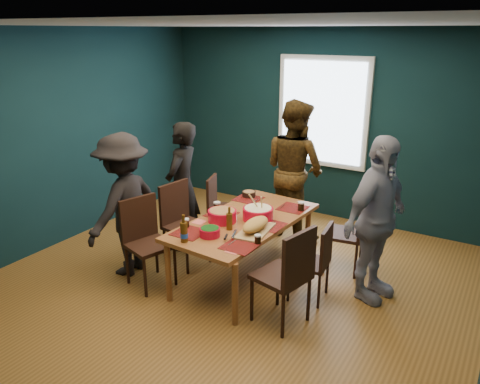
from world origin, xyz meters
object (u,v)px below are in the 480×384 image
object	(u,v)px
chair_left_far	(218,202)
person_back	(294,169)
chair_left_near	(145,235)
bowl_herbs	(210,232)
chair_left_mid	(181,217)
dining_table	(244,225)
bowl_dumpling	(258,213)
cutting_board	(255,226)
person_near_left	(124,205)
bowl_salad	(222,215)
chair_right_near	(289,270)
person_right	(376,220)
chair_right_far	(353,228)
chair_right_mid	(317,257)
person_far_left	(182,187)

from	to	relation	value
chair_left_far	person_back	world-z (taller)	person_back
chair_left_near	bowl_herbs	size ratio (longest dim) A/B	4.63
chair_left_mid	dining_table	bearing A→B (deg)	13.04
bowl_dumpling	cutting_board	bearing A→B (deg)	-65.47
person_near_left	bowl_dumpling	bearing A→B (deg)	112.84
dining_table	chair_left_near	distance (m)	1.09
dining_table	bowl_salad	xyz separation A→B (m)	(-0.18, -0.16, 0.13)
chair_left_mid	chair_right_near	distance (m)	1.73
person_near_left	bowl_dumpling	xyz separation A→B (m)	(1.33, 0.67, -0.05)
dining_table	person_right	bearing A→B (deg)	17.59
person_near_left	chair_right_far	bearing A→B (deg)	117.77
person_back	bowl_salad	size ratio (longest dim) A/B	5.89
dining_table	chair_left_mid	size ratio (longest dim) A/B	1.92
chair_left_mid	bowl_herbs	bearing A→B (deg)	-24.02
chair_left_mid	person_back	xyz separation A→B (m)	(0.79, 1.43, 0.35)
dining_table	bowl_herbs	xyz separation A→B (m)	(-0.08, -0.55, 0.11)
chair_right_mid	person_far_left	distance (m)	1.98
person_far_left	person_right	distance (m)	2.40
person_near_left	bowl_dumpling	distance (m)	1.49
chair_left_far	chair_right_mid	xyz separation A→B (m)	(1.73, -0.79, -0.00)
cutting_board	person_back	bearing A→B (deg)	93.74
dining_table	chair_right_far	xyz separation A→B (m)	(0.98, 0.76, -0.09)
chair_right_far	person_right	xyz separation A→B (m)	(0.36, -0.43, 0.33)
chair_right_mid	bowl_herbs	bearing A→B (deg)	-157.98
person_right	chair_right_near	bearing A→B (deg)	166.21
dining_table	person_far_left	world-z (taller)	person_far_left
person_right	bowl_salad	distance (m)	1.60
chair_left_far	person_near_left	world-z (taller)	person_near_left
chair_right_far	person_near_left	world-z (taller)	person_near_left
dining_table	person_back	distance (m)	1.39
chair_right_mid	person_back	world-z (taller)	person_back
chair_left_mid	bowl_dumpling	distance (m)	0.99
chair_left_far	cutting_board	size ratio (longest dim) A/B	1.26
dining_table	bowl_herbs	world-z (taller)	bowl_herbs
chair_right_near	person_back	bearing A→B (deg)	127.39
person_near_left	bowl_herbs	bearing A→B (deg)	88.10
chair_left_far	person_right	size ratio (longest dim) A/B	0.48
dining_table	cutting_board	world-z (taller)	cutting_board
chair_right_far	chair_right_near	xyz separation A→B (m)	(-0.15, -1.34, 0.04)
dining_table	bowl_salad	distance (m)	0.28
dining_table	chair_right_mid	distance (m)	0.88
chair_right_mid	cutting_board	xyz separation A→B (m)	(-0.61, -0.19, 0.28)
chair_left_mid	person_right	world-z (taller)	person_right
dining_table	bowl_dumpling	world-z (taller)	bowl_dumpling
chair_right_far	bowl_salad	xyz separation A→B (m)	(-1.16, -0.92, 0.23)
bowl_salad	bowl_herbs	xyz separation A→B (m)	(0.11, -0.39, -0.02)
person_back	cutting_board	size ratio (longest dim) A/B	2.79
person_back	chair_right_far	bearing A→B (deg)	171.35
bowl_salad	bowl_dumpling	xyz separation A→B (m)	(0.31, 0.24, 0.01)
bowl_salad	chair_left_far	bearing A→B (deg)	126.13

